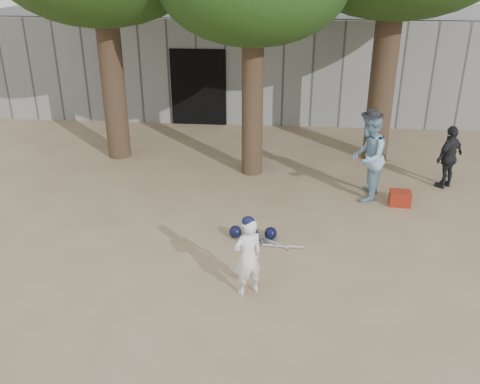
# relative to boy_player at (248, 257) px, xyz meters

# --- Properties ---
(ground) EXTENTS (70.00, 70.00, 0.00)m
(ground) POSITION_rel_boy_player_xyz_m (-0.86, 0.60, -0.63)
(ground) COLOR #937C5E
(ground) RESTS_ON ground
(boy_player) EXTENTS (0.55, 0.50, 1.26)m
(boy_player) POSITION_rel_boy_player_xyz_m (0.00, 0.00, 0.00)
(boy_player) COLOR white
(boy_player) RESTS_ON ground
(spectator_blue) EXTENTS (0.91, 1.05, 1.84)m
(spectator_blue) POSITION_rel_boy_player_xyz_m (2.20, 3.59, 0.29)
(spectator_blue) COLOR #7DA5C1
(spectator_blue) RESTS_ON ground
(spectator_dark) EXTENTS (0.84, 0.79, 1.40)m
(spectator_dark) POSITION_rel_boy_player_xyz_m (4.04, 4.33, 0.07)
(spectator_dark) COLOR black
(spectator_dark) RESTS_ON ground
(red_bag) EXTENTS (0.45, 0.36, 0.30)m
(red_bag) POSITION_rel_boy_player_xyz_m (2.88, 3.31, -0.48)
(red_bag) COLOR maroon
(red_bag) RESTS_ON ground
(back_building) EXTENTS (16.00, 5.24, 3.00)m
(back_building) POSITION_rel_boy_player_xyz_m (-0.86, 10.94, 0.87)
(back_building) COLOR gray
(back_building) RESTS_ON ground
(helmet_row) EXTENTS (0.87, 0.32, 0.23)m
(helmet_row) POSITION_rel_boy_player_xyz_m (-0.03, 1.65, -0.52)
(helmet_row) COLOR black
(helmet_row) RESTS_ON ground
(bat_pile) EXTENTS (1.13, 0.78, 0.06)m
(bat_pile) POSITION_rel_boy_player_xyz_m (0.25, 1.57, -0.60)
(bat_pile) COLOR silver
(bat_pile) RESTS_ON ground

